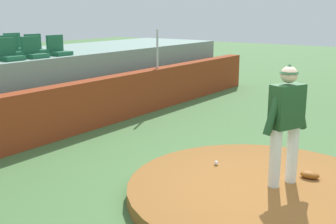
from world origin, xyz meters
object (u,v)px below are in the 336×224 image
Objects in this scene: fielding_glove at (310,175)px; stadium_chair_14 at (15,46)px; stadium_chair_2 at (9,53)px; stadium_chair_9 at (36,47)px; stadium_chair_4 at (58,49)px; pitcher at (286,116)px; stadium_chair_3 at (33,51)px; baseball at (216,163)px; stadium_chair_8 at (12,49)px.

fielding_glove is 0.60× the size of stadium_chair_14.
stadium_chair_9 is (1.40, 0.86, 0.00)m from stadium_chair_2.
stadium_chair_9 is at bearing -89.62° from stadium_chair_4.
pitcher is 3.67× the size of stadium_chair_3.
stadium_chair_3 reaches higher than fielding_glove.
stadium_chair_4 is (0.72, 6.67, 1.59)m from fielding_glove.
baseball is 0.15× the size of stadium_chair_14.
stadium_chair_2 is 1.00× the size of stadium_chair_8.
stadium_chair_9 is at bearing 80.12° from baseball.
stadium_chair_4 reaches higher than baseball.
pitcher is at bearing 81.77° from stadium_chair_14.
stadium_chair_3 is 1.15m from stadium_chair_9.
stadium_chair_4 is at bearing 179.57° from stadium_chair_2.
pitcher is at bearing 79.42° from stadium_chair_4.
pitcher is 6.53m from stadium_chair_4.
stadium_chair_8 is at bearing -128.12° from stadium_chair_2.
pitcher is 8.26m from stadium_chair_14.
baseball is at bearing 78.44° from stadium_chair_4.
stadium_chair_4 reaches higher than pitcher.
stadium_chair_2 is 1.64m from stadium_chair_9.
baseball is 5.52m from stadium_chair_4.
pitcher is 3.67× the size of stadium_chair_8.
fielding_glove is at bearing 83.80° from stadium_chair_4.
stadium_chair_4 and stadium_chair_9 have the same top height.
stadium_chair_4 is 0.87m from stadium_chair_9.
pitcher is at bearing -124.42° from fielding_glove.
baseball is 7.19m from stadium_chair_14.
pitcher is 7.31m from stadium_chair_8.
stadium_chair_4 and stadium_chair_8 have the same top height.
stadium_chair_9 and stadium_chair_14 have the same top height.
stadium_chair_4 is 1.00× the size of stadium_chair_9.
pitcher is 6.43m from stadium_chair_3.
stadium_chair_2 and stadium_chair_14 have the same top height.
pitcher is 6.11× the size of fielding_glove.
stadium_chair_2 is 1.00× the size of stadium_chair_14.
stadium_chair_14 is (1.04, 6.93, 1.61)m from baseball.
stadium_chair_8 and stadium_chair_9 have the same top height.
stadium_chair_14 is at bearing 104.59° from pitcher.
stadium_chair_9 is 1.00× the size of stadium_chair_14.
stadium_chair_3 is (0.66, -0.02, 0.00)m from stadium_chair_2.
fielding_glove is at bearing -77.37° from baseball.
fielding_glove is at bearing 84.55° from stadium_chair_9.
pitcher reaches higher than baseball.
stadium_chair_8 reaches higher than fielding_glove.
fielding_glove is 7.73m from stadium_chair_9.
stadium_chair_4 is (1.40, -0.01, 0.00)m from stadium_chair_2.
stadium_chair_2 is (-0.34, 5.19, 1.61)m from baseball.
stadium_chair_9 reaches higher than baseball.
fielding_glove reaches higher than baseball.
stadium_chair_9 is (1.05, 6.04, 1.61)m from baseball.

